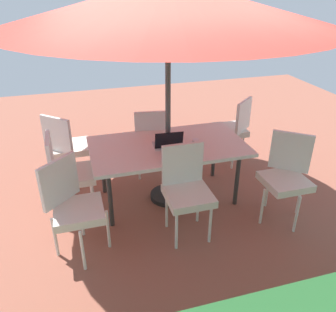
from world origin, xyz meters
name	(u,v)px	position (x,y,z in m)	size (l,w,h in m)	color
ground_plane	(168,198)	(0.00, 0.00, -0.01)	(10.00, 10.00, 0.02)	#935442
dining_table	(168,149)	(0.00, 0.00, 0.68)	(1.79, 1.00, 0.73)	white
patio_umbrella	(168,3)	(0.00, 0.00, 2.24)	(3.35, 3.35, 2.46)	#4C4C4C
chair_northeast	(73,204)	(1.12, 0.64, 0.55)	(0.59, 0.59, 0.98)	silver
chair_southwest	(232,127)	(-1.16, -0.67, 0.55)	(0.58, 0.59, 0.98)	silver
chair_south	(151,138)	(0.05, -0.63, 0.55)	(0.48, 0.49, 0.98)	silver
chair_east	(67,171)	(1.16, -0.03, 0.55)	(0.46, 0.46, 0.98)	silver
chair_northwest	(286,174)	(-1.15, 0.70, 0.55)	(0.58, 0.58, 0.98)	silver
chair_southeast	(67,145)	(1.14, -0.72, 0.55)	(0.59, 0.59, 0.98)	silver
chair_north	(187,187)	(-0.01, 0.66, 0.55)	(0.46, 0.46, 0.98)	silver
laptop	(168,143)	(0.02, 0.05, 0.78)	(0.34, 0.27, 0.21)	#B7B7BC
cup	(196,144)	(-0.27, 0.18, 0.79)	(0.08, 0.08, 0.11)	white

